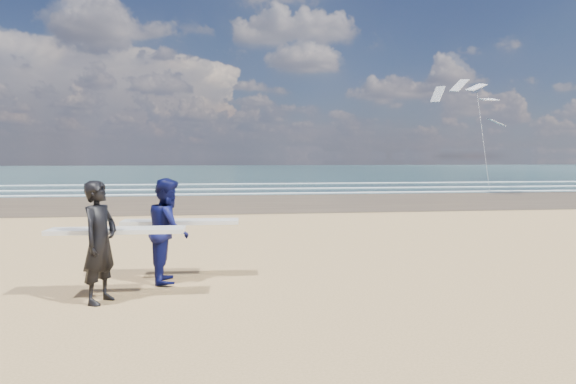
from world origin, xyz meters
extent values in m
cube|color=#493927|center=(20.00, 18.00, 0.01)|extent=(220.00, 12.00, 0.01)
cube|color=#1B393C|center=(20.00, 72.00, 0.01)|extent=(220.00, 100.00, 0.02)
cube|color=white|center=(20.00, 22.80, 0.05)|extent=(220.00, 0.50, 0.05)
cube|color=white|center=(20.00, 27.50, 0.05)|extent=(220.00, 0.50, 0.05)
cube|color=white|center=(20.00, 34.00, 0.05)|extent=(220.00, 0.50, 0.05)
imported|color=black|center=(-0.72, -0.02, 0.97)|extent=(0.70, 0.83, 1.94)
cube|color=silver|center=(-0.52, 0.33, 1.10)|extent=(2.21, 0.59, 0.07)
imported|color=#0C1045|center=(0.23, 1.23, 0.96)|extent=(0.78, 0.98, 1.92)
cube|color=silver|center=(0.43, 1.58, 1.07)|extent=(2.22, 0.62, 0.07)
cube|color=slate|center=(18.71, 22.84, 0.05)|extent=(0.12, 0.12, 0.10)
camera|label=1|loc=(1.14, -8.37, 2.32)|focal=32.00mm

